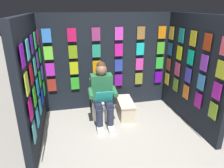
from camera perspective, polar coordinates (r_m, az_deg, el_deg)
ground_plane at (r=3.22m, az=6.13°, el=-20.94°), size 30.00×30.00×0.00m
display_wall_back at (r=4.44m, az=-1.38°, el=6.10°), size 2.80×0.14×2.02m
display_wall_left at (r=4.07m, az=21.32°, el=3.30°), size 0.14×1.91×2.02m
display_wall_right at (r=3.45m, az=-21.29°, el=0.29°), size 0.14×1.91×2.02m
toilet at (r=4.17m, az=-3.07°, el=-4.99°), size 0.41×0.56×0.77m
person_reading at (r=3.85m, az=-2.65°, el=-2.76°), size 0.53×0.69×1.19m
comic_longbox_near at (r=4.28m, az=3.69°, el=-6.63°), size 0.35×0.69×0.33m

